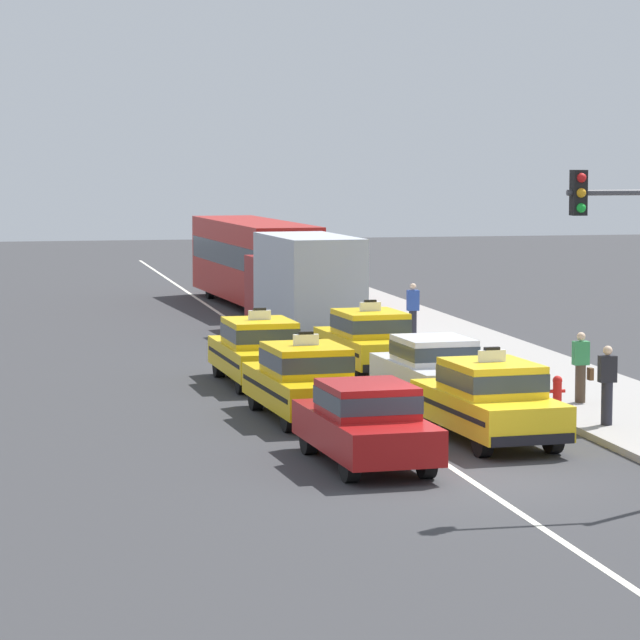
{
  "coord_description": "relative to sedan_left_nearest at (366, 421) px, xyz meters",
  "views": [
    {
      "loc": [
        -8.61,
        -27.84,
        5.91
      ],
      "look_at": [
        0.52,
        15.56,
        1.3
      ],
      "focal_mm": 92.05,
      "sensor_mm": 36.0,
      "label": 1
    }
  ],
  "objects": [
    {
      "name": "ground_plane",
      "position": [
        1.52,
        -1.64,
        -0.85
      ],
      "size": [
        160.0,
        160.0,
        0.0
      ],
      "primitive_type": "plane",
      "color": "#353538"
    },
    {
      "name": "lane_stripe_left_right",
      "position": [
        1.52,
        18.36,
        -0.84
      ],
      "size": [
        0.14,
        80.0,
        0.01
      ],
      "primitive_type": "cube",
      "color": "silver",
      "rests_on": "ground"
    },
    {
      "name": "sidewalk_curb",
      "position": [
        7.12,
        13.36,
        -0.77
      ],
      "size": [
        4.0,
        90.0,
        0.15
      ],
      "primitive_type": "cube",
      "color": "#9E9993",
      "rests_on": "ground"
    },
    {
      "name": "sedan_left_nearest",
      "position": [
        0.0,
        0.0,
        0.0
      ],
      "size": [
        2.01,
        4.4,
        1.58
      ],
      "color": "black",
      "rests_on": "ground"
    },
    {
      "name": "taxi_left_second",
      "position": [
        -0.07,
        5.46,
        0.03
      ],
      "size": [
        2.07,
        4.66,
        1.96
      ],
      "color": "black",
      "rests_on": "ground"
    },
    {
      "name": "taxi_left_third",
      "position": [
        -0.14,
        11.0,
        0.03
      ],
      "size": [
        1.97,
        4.62,
        1.96
      ],
      "color": "black",
      "rests_on": "ground"
    },
    {
      "name": "taxi_right_nearest",
      "position": [
        3.04,
        1.93,
        0.03
      ],
      "size": [
        2.13,
        4.67,
        1.96
      ],
      "color": "black",
      "rests_on": "ground"
    },
    {
      "name": "sedan_right_second",
      "position": [
        3.28,
        7.0,
        0.0
      ],
      "size": [
        2.0,
        4.39,
        1.58
      ],
      "color": "black",
      "rests_on": "ground"
    },
    {
      "name": "taxi_right_third",
      "position": [
        3.1,
        12.58,
        0.03
      ],
      "size": [
        2.09,
        4.66,
        1.96
      ],
      "color": "black",
      "rests_on": "ground"
    },
    {
      "name": "box_truck_right_fourth",
      "position": [
        2.97,
        20.99,
        0.93
      ],
      "size": [
        2.65,
        7.09,
        3.27
      ],
      "color": "black",
      "rests_on": "ground"
    },
    {
      "name": "bus_right_fifth",
      "position": [
        3.25,
        31.83,
        0.97
      ],
      "size": [
        3.26,
        11.34,
        3.22
      ],
      "color": "black",
      "rests_on": "ground"
    },
    {
      "name": "pedestrian_mid_block",
      "position": [
        6.41,
        5.63,
        0.11
      ],
      "size": [
        0.47,
        0.24,
        1.62
      ],
      "color": "#473828",
      "rests_on": "sidewalk_curb"
    },
    {
      "name": "pedestrian_by_storefront",
      "position": [
        5.83,
        2.59,
        0.15
      ],
      "size": [
        0.36,
        0.24,
        1.68
      ],
      "color": "#23232D",
      "rests_on": "sidewalk_curb"
    },
    {
      "name": "pedestrian_trailing",
      "position": [
        6.07,
        19.1,
        0.15
      ],
      "size": [
        0.36,
        0.24,
        1.67
      ],
      "color": "#23232D",
      "rests_on": "sidewalk_curb"
    },
    {
      "name": "fire_hydrant",
      "position": [
        5.6,
        4.97,
        -0.3
      ],
      "size": [
        0.36,
        0.22,
        0.73
      ],
      "color": "red",
      "rests_on": "sidewalk_curb"
    }
  ]
}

